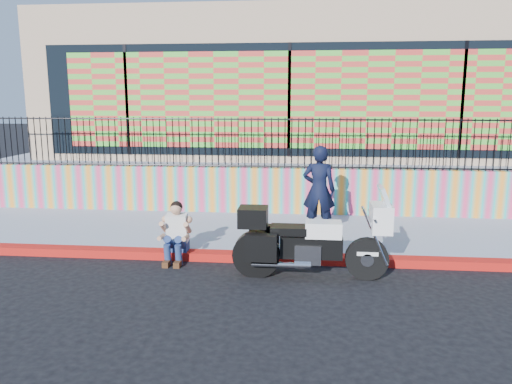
# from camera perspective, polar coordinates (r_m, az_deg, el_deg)

# --- Properties ---
(ground) EXTENTS (90.00, 90.00, 0.00)m
(ground) POSITION_cam_1_polar(r_m,az_deg,el_deg) (9.10, 2.68, -7.97)
(ground) COLOR black
(ground) RESTS_ON ground
(red_curb) EXTENTS (16.00, 0.30, 0.15)m
(red_curb) POSITION_cam_1_polar(r_m,az_deg,el_deg) (9.08, 2.68, -7.52)
(red_curb) COLOR #AB0C10
(red_curb) RESTS_ON ground
(sidewalk) EXTENTS (16.00, 3.00, 0.15)m
(sidewalk) POSITION_cam_1_polar(r_m,az_deg,el_deg) (10.66, 3.17, -4.75)
(sidewalk) COLOR #8E94AA
(sidewalk) RESTS_ON ground
(mural_wall) EXTENTS (16.00, 0.20, 1.10)m
(mural_wall) POSITION_cam_1_polar(r_m,az_deg,el_deg) (12.08, 3.55, 0.14)
(mural_wall) COLOR #E73C6F
(mural_wall) RESTS_ON sidewalk
(metal_fence) EXTENTS (15.80, 0.04, 1.20)m
(metal_fence) POSITION_cam_1_polar(r_m,az_deg,el_deg) (11.92, 3.61, 5.58)
(metal_fence) COLOR black
(metal_fence) RESTS_ON mural_wall
(elevated_platform) EXTENTS (16.00, 10.00, 1.25)m
(elevated_platform) POSITION_cam_1_polar(r_m,az_deg,el_deg) (17.12, 4.21, 3.03)
(elevated_platform) COLOR #8E94AA
(elevated_platform) RESTS_ON ground
(storefront_building) EXTENTS (14.00, 8.06, 4.00)m
(storefront_building) POSITION_cam_1_polar(r_m,az_deg,el_deg) (16.75, 4.32, 11.86)
(storefront_building) COLOR tan
(storefront_building) RESTS_ON elevated_platform
(police_motorcycle) EXTENTS (2.50, 0.83, 1.56)m
(police_motorcycle) POSITION_cam_1_polar(r_m,az_deg,el_deg) (8.19, 6.00, -5.40)
(police_motorcycle) COLOR black
(police_motorcycle) RESTS_ON ground
(police_officer) EXTENTS (0.70, 0.49, 1.82)m
(police_officer) POSITION_cam_1_polar(r_m,az_deg,el_deg) (10.27, 7.20, 0.25)
(police_officer) COLOR black
(police_officer) RESTS_ON sidewalk
(seated_man) EXTENTS (0.54, 0.71, 1.06)m
(seated_man) POSITION_cam_1_polar(r_m,az_deg,el_deg) (9.09, -9.20, -5.16)
(seated_man) COLOR navy
(seated_man) RESTS_ON ground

